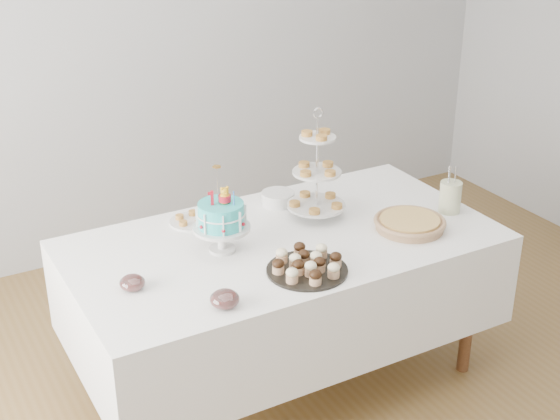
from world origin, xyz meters
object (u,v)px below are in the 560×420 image
table (283,282)px  cupcake_tray (307,264)px  tiered_stand (317,173)px  jam_bowl_a (225,299)px  pastry_plate (192,220)px  pie (410,223)px  utensil_pitcher (450,196)px  jam_bowl_b (132,283)px  plate_stack (278,198)px  birthday_cake (222,229)px

table → cupcake_tray: cupcake_tray is taller
tiered_stand → jam_bowl_a: size_ratio=4.70×
pastry_plate → jam_bowl_a: size_ratio=1.84×
cupcake_tray → pie: size_ratio=1.03×
cupcake_tray → utensil_pitcher: (0.90, 0.17, 0.04)m
pie → jam_bowl_b: size_ratio=3.23×
utensil_pitcher → plate_stack: bearing=136.2°
pie → jam_bowl_a: (-1.03, -0.19, 0.00)m
jam_bowl_b → jam_bowl_a: bearing=-48.2°
plate_stack → cupcake_tray: bearing=-109.0°
table → pastry_plate: pastry_plate is taller
tiered_stand → jam_bowl_a: tiered_stand is taller
jam_bowl_b → tiered_stand: bearing=12.5°
pie → tiered_stand: (-0.31, 0.32, 0.20)m
table → pie: bearing=-19.5°
birthday_cake → pastry_plate: 0.34m
jam_bowl_a → jam_bowl_b: bearing=131.8°
jam_bowl_a → plate_stack: bearing=48.8°
birthday_cake → jam_bowl_b: birthday_cake is taller
birthday_cake → cupcake_tray: bearing=-36.2°
table → cupcake_tray: (-0.06, -0.31, 0.27)m
cupcake_tray → table: bearing=78.8°
pie → jam_bowl_b: (-1.30, 0.10, -0.00)m
pie → pastry_plate: size_ratio=1.57×
birthday_cake → utensil_pitcher: 1.14m
cupcake_tray → pie: bearing=10.5°
table → jam_bowl_b: size_ratio=18.73×
pie → jam_bowl_a: bearing=-169.4°
jam_bowl_a → utensil_pitcher: utensil_pitcher is taller
plate_stack → birthday_cake: bearing=-145.5°
pie → jam_bowl_b: jam_bowl_b is taller
table → tiered_stand: size_ratio=3.56×
tiered_stand → plate_stack: (-0.09, 0.21, -0.19)m
jam_bowl_a → pie: bearing=10.6°
plate_stack → jam_bowl_b: size_ratio=1.59×
utensil_pitcher → pie: bearing=-177.2°
birthday_cake → jam_bowl_a: size_ratio=3.35×
tiered_stand → utensil_pitcher: bearing=-24.0°
jam_bowl_a → jam_bowl_b: (-0.26, 0.29, -0.00)m
tiered_stand → jam_bowl_b: (-0.99, -0.22, -0.20)m
table → birthday_cake: birthday_cake is taller
cupcake_tray → plate_stack: cupcake_tray is taller
cupcake_tray → pastry_plate: cupcake_tray is taller
pie → table: bearing=160.5°
table → pastry_plate: bearing=129.6°
cupcake_tray → jam_bowl_b: 0.71m
plate_stack → utensil_pitcher: size_ratio=0.70×
table → pie: (0.56, -0.20, 0.26)m
tiered_stand → jam_bowl_b: tiered_stand is taller
plate_stack → jam_bowl_a: (-0.64, -0.73, 0.00)m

